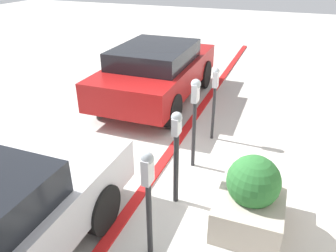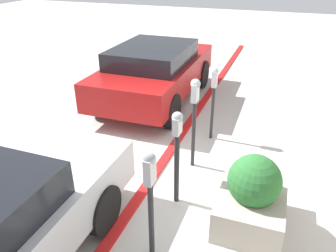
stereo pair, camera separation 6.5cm
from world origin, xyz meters
name	(u,v)px [view 1 (the left image)]	position (x,y,z in m)	size (l,w,h in m)	color
ground_plane	(160,174)	(0.00, 0.00, 0.00)	(40.00, 40.00, 0.00)	beige
curb_strip	(156,172)	(0.00, 0.08, 0.02)	(19.00, 0.16, 0.04)	red
parking_meter_nearest	(148,188)	(-1.56, -0.50, 0.99)	(0.17, 0.14, 1.45)	#232326
parking_meter_second	(176,145)	(-0.54, -0.47, 0.97)	(0.18, 0.15, 1.47)	#232326
parking_meter_middle	(195,106)	(0.45, -0.44, 1.14)	(0.19, 0.16, 1.60)	#232326
parking_meter_fourth	(215,92)	(1.52, -0.51, 1.00)	(0.14, 0.12, 1.47)	#232326
planter_box	(251,198)	(-0.64, -1.56, 0.44)	(1.11, 0.87, 1.06)	#B2A899
parked_car_middle	(157,71)	(2.99, 1.28, 0.78)	(4.21, 1.94, 1.42)	maroon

